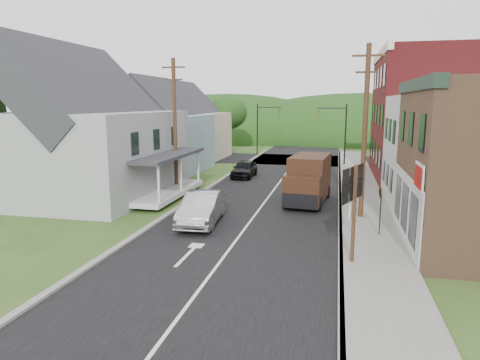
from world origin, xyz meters
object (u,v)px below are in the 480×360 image
Objects in this scene: warning_sign at (380,203)px; silver_sedan at (202,208)px; dark_sedan at (244,169)px; delivery_van at (308,180)px; route_sign_cluster at (353,199)px.

silver_sedan is at bearing 171.12° from warning_sign.
dark_sedan is 1.81× the size of warning_sign.
delivery_van is 10.24m from route_sign_cluster.
warning_sign is (1.35, 3.71, -0.94)m from route_sign_cluster.
dark_sedan is 0.77× the size of delivery_van.
silver_sedan is 8.53m from route_sign_cluster.
route_sign_cluster is at bearing -34.81° from silver_sedan.
silver_sedan is 7.62m from delivery_van.
delivery_van is 1.45× the size of route_sign_cluster.
route_sign_cluster is 1.62× the size of warning_sign.
delivery_van is at bearing 44.50° from silver_sedan.
warning_sign reaches higher than dark_sedan.
dark_sedan is 10.10m from delivery_van.
warning_sign is (3.64, -6.22, 0.14)m from delivery_van.
delivery_van reaches higher than silver_sedan.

